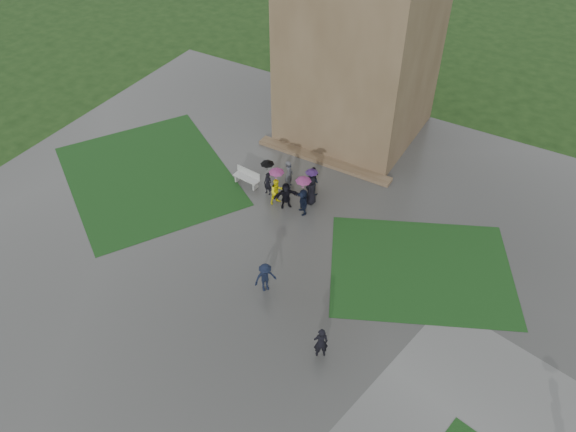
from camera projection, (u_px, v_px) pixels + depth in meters
The scene contains 9 objects.
ground at pixel (225, 270), 28.24m from camera, with size 120.00×120.00×0.00m, color black.
plaza at pixel (247, 245), 29.53m from camera, with size 34.00×34.00×0.02m, color #363634.
lawn_inset_left at pixel (148, 175), 34.01m from camera, with size 11.00×9.00×0.01m, color black.
lawn_inset_right at pixel (421, 269), 28.24m from camera, with size 9.00×7.00×0.01m, color black.
tower_plinth at pixel (323, 160), 34.99m from camera, with size 9.00×0.80×0.22m, color brown.
bench at pixel (247, 177), 33.05m from camera, with size 1.71×0.67×0.97m.
visitor_cluster at pixel (296, 186), 31.53m from camera, with size 3.65×3.32×2.46m.
pedestrian_mid at pixel (265, 277), 26.70m from camera, with size 1.08×0.56×1.68m, color black.
pedestrian_near at pixel (321, 342), 23.89m from camera, with size 0.63×0.42×1.74m, color black.
Camera 1 is at (12.47, -15.05, 20.81)m, focal length 35.00 mm.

